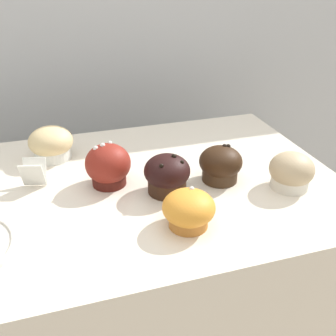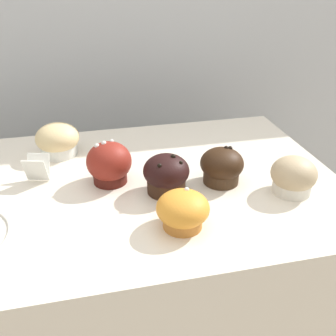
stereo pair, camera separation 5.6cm
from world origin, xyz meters
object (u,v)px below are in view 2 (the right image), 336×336
muffin_back_center (166,174)px  muffin_back_right (293,176)px  muffin_front_left (183,211)px  muffin_front_center (222,166)px  muffin_front_right (58,140)px  muffin_back_left (109,164)px

muffin_back_center → muffin_back_right: bearing=-13.2°
muffin_back_right → muffin_front_left: (-0.26, -0.07, -0.00)m
muffin_front_center → muffin_back_right: size_ratio=1.00×
muffin_front_right → muffin_back_center: muffin_back_center is taller
muffin_front_center → muffin_back_left: bearing=166.8°
muffin_back_left → muffin_back_right: (0.38, -0.13, -0.01)m
muffin_back_left → muffin_back_center: muffin_back_left is taller
muffin_back_left → muffin_front_right: 0.20m
muffin_front_center → muffin_back_center: 0.13m
muffin_back_right → muffin_front_left: muffin_back_right is taller
muffin_back_right → muffin_back_center: muffin_back_center is taller
muffin_front_center → muffin_front_right: bearing=147.7°
muffin_back_left → muffin_back_right: muffin_back_left is taller
muffin_front_center → muffin_front_right: muffin_front_center is taller
muffin_back_right → muffin_front_right: (-0.49, 0.30, 0.00)m
muffin_front_center → muffin_front_right: size_ratio=0.89×
muffin_front_left → muffin_back_center: size_ratio=1.01×
muffin_front_left → muffin_front_right: 0.43m
muffin_front_left → muffin_front_right: (-0.23, 0.37, 0.00)m
muffin_front_left → muffin_back_center: (-0.00, 0.13, 0.01)m
muffin_front_left → muffin_back_right: bearing=14.4°
muffin_back_left → muffin_front_right: size_ratio=0.92×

